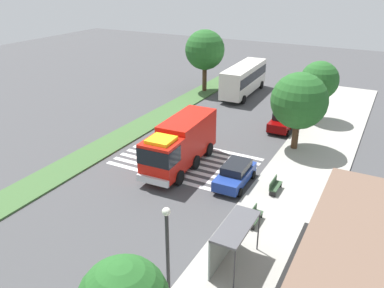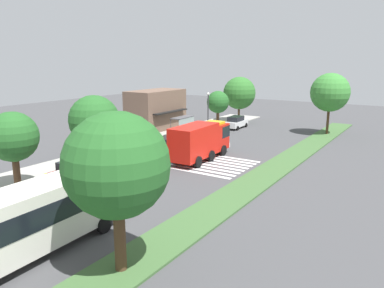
# 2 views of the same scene
# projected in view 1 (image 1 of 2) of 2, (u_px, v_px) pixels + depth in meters

# --- Properties ---
(ground_plane) EXTENTS (120.00, 120.00, 0.00)m
(ground_plane) POSITION_uv_depth(u_px,v_px,m) (180.00, 166.00, 31.13)
(ground_plane) COLOR #424244
(sidewalk) EXTENTS (60.00, 5.90, 0.14)m
(sidewalk) POSITION_uv_depth(u_px,v_px,m) (294.00, 193.00, 27.20)
(sidewalk) COLOR #9E9B93
(sidewalk) RESTS_ON ground_plane
(median_strip) EXTENTS (60.00, 3.00, 0.14)m
(median_strip) POSITION_uv_depth(u_px,v_px,m) (104.00, 147.00, 34.38)
(median_strip) COLOR #3D6033
(median_strip) RESTS_ON ground_plane
(crosswalk) EXTENTS (6.75, 11.05, 0.01)m
(crosswalk) POSITION_uv_depth(u_px,v_px,m) (186.00, 161.00, 31.96)
(crosswalk) COLOR silver
(crosswalk) RESTS_ON ground_plane
(fire_truck) EXTENTS (8.68, 3.10, 3.68)m
(fire_truck) POSITION_uv_depth(u_px,v_px,m) (179.00, 143.00, 30.23)
(fire_truck) COLOR red
(fire_truck) RESTS_ON ground_plane
(parked_car_west) EXTENTS (4.53, 2.12, 1.83)m
(parked_car_west) POSITION_uv_depth(u_px,v_px,m) (283.00, 120.00, 38.07)
(parked_car_west) COLOR #720505
(parked_car_west) RESTS_ON ground_plane
(parked_car_mid) EXTENTS (4.36, 2.11, 1.63)m
(parked_car_mid) POSITION_uv_depth(u_px,v_px,m) (235.00, 174.00, 28.20)
(parked_car_mid) COLOR navy
(parked_car_mid) RESTS_ON ground_plane
(transit_bus) EXTENTS (10.26, 3.13, 3.64)m
(transit_bus) POSITION_uv_depth(u_px,v_px,m) (244.00, 77.00, 48.29)
(transit_bus) COLOR silver
(transit_bus) RESTS_ON ground_plane
(bus_stop_shelter) EXTENTS (3.50, 1.40, 2.46)m
(bus_stop_shelter) POSITION_uv_depth(u_px,v_px,m) (230.00, 235.00, 20.01)
(bus_stop_shelter) COLOR #4C4C51
(bus_stop_shelter) RESTS_ON sidewalk
(bench_near_shelter) EXTENTS (1.60, 0.50, 0.90)m
(bench_near_shelter) POSITION_uv_depth(u_px,v_px,m) (254.00, 216.00, 23.78)
(bench_near_shelter) COLOR #2D472D
(bench_near_shelter) RESTS_ON sidewalk
(bench_west_of_shelter) EXTENTS (1.60, 0.50, 0.90)m
(bench_west_of_shelter) POSITION_uv_depth(u_px,v_px,m) (275.00, 185.00, 27.18)
(bench_west_of_shelter) COLOR #2D472D
(bench_west_of_shelter) RESTS_ON sidewalk
(street_lamp) EXTENTS (0.36, 0.36, 5.43)m
(street_lamp) POSITION_uv_depth(u_px,v_px,m) (168.00, 252.00, 16.53)
(street_lamp) COLOR #2D2D30
(street_lamp) RESTS_ON sidewalk
(sidewalk_tree_far_west) EXTENTS (3.82, 3.82, 6.00)m
(sidewalk_tree_far_west) POSITION_uv_depth(u_px,v_px,m) (319.00, 81.00, 38.97)
(sidewalk_tree_far_west) COLOR #47301E
(sidewalk_tree_far_west) RESTS_ON sidewalk
(sidewalk_tree_west) EXTENTS (4.72, 4.72, 6.61)m
(sidewalk_tree_west) POSITION_uv_depth(u_px,v_px,m) (299.00, 101.00, 32.34)
(sidewalk_tree_west) COLOR #47301E
(sidewalk_tree_west) RESTS_ON sidewalk
(median_tree_far_west) EXTENTS (4.88, 4.88, 7.59)m
(median_tree_far_west) POSITION_uv_depth(u_px,v_px,m) (205.00, 50.00, 48.25)
(median_tree_far_west) COLOR #47301E
(median_tree_far_west) RESTS_ON median_strip
(fire_hydrant) EXTENTS (0.28, 0.28, 0.70)m
(fire_hydrant) POSITION_uv_depth(u_px,v_px,m) (305.00, 122.00, 38.90)
(fire_hydrant) COLOR gold
(fire_hydrant) RESTS_ON sidewalk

